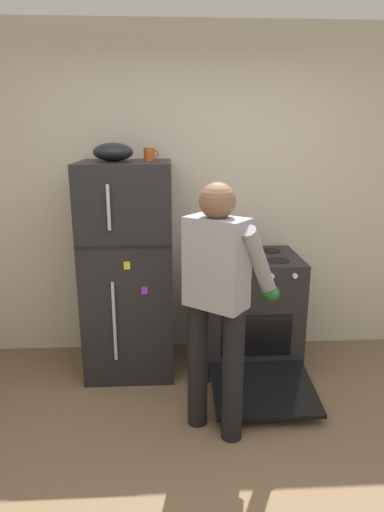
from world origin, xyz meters
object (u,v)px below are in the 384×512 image
red_pot (232,249)px  mixing_bowl (113,152)px  refrigerator (129,269)px  stove_range (250,312)px  coffee_mug (149,154)px  person_cook (219,291)px

red_pot → mixing_bowl: mixing_bowl is taller
refrigerator → stove_range: size_ratio=1.35×
red_pot → mixing_bowl: 1.15m
stove_range → coffee_mug: size_ratio=10.96×
red_pot → person_cook: bearing=-103.7°
stove_range → coffee_mug: 1.48m
stove_range → coffee_mug: (-0.79, 0.07, 1.26)m
red_pot → mixing_bowl: (-0.89, 0.05, 0.74)m
mixing_bowl → coffee_mug: bearing=10.8°
refrigerator → red_pot: bearing=-3.5°
stove_range → red_pot: (-0.16, -0.03, 0.54)m
refrigerator → person_cook: 1.06m
person_cook → red_pot: person_cook is taller
red_pot → stove_range: bearing=11.3°
person_cook → refrigerator: bearing=125.7°
red_pot → coffee_mug: 0.96m
refrigerator → mixing_bowl: 0.90m
refrigerator → red_pot: size_ratio=4.65×
stove_range → refrigerator: bearing=179.0°
coffee_mug → refrigerator: bearing=-164.6°
person_cook → mixing_bowl: mixing_bowl is taller
coffee_mug → mixing_bowl: 0.27m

